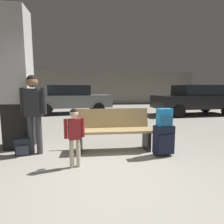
% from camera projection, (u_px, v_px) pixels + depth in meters
% --- Properties ---
extents(ground_plane, '(18.00, 18.00, 0.10)m').
position_uv_depth(ground_plane, '(97.00, 127.00, 6.42)').
color(ground_plane, gray).
extents(garage_back_wall, '(18.00, 0.12, 2.80)m').
position_uv_depth(garage_back_wall, '(91.00, 88.00, 14.93)').
color(garage_back_wall, gray).
rests_on(garage_back_wall, ground_plane).
extents(structural_pillar, '(0.57, 0.57, 3.03)m').
position_uv_depth(structural_pillar, '(17.00, 81.00, 3.95)').
color(structural_pillar, black).
rests_on(structural_pillar, ground_plane).
extents(bench, '(1.61, 0.57, 0.89)m').
position_uv_depth(bench, '(114.00, 130.00, 3.88)').
color(bench, tan).
rests_on(bench, ground_plane).
extents(suitcase, '(0.40, 0.26, 0.60)m').
position_uv_depth(suitcase, '(164.00, 140.00, 3.54)').
color(suitcase, '#191E33').
rests_on(suitcase, ground_plane).
extents(backpack_bright, '(0.30, 0.22, 0.34)m').
position_uv_depth(backpack_bright, '(165.00, 117.00, 3.48)').
color(backpack_bright, '#268CD8').
rests_on(backpack_bright, suitcase).
extents(child, '(0.33, 0.19, 1.01)m').
position_uv_depth(child, '(74.00, 131.00, 2.97)').
color(child, beige).
rests_on(child, ground_plane).
extents(adult, '(0.53, 0.26, 1.59)m').
position_uv_depth(adult, '(33.00, 106.00, 3.56)').
color(adult, '#38383D').
rests_on(adult, ground_plane).
extents(backpack_dark_floor, '(0.30, 0.23, 0.34)m').
position_uv_depth(backpack_dark_floor, '(23.00, 147.00, 3.59)').
color(backpack_dark_floor, '#1E232D').
rests_on(backpack_dark_floor, ground_plane).
extents(parked_car_side, '(4.16, 1.91, 1.51)m').
position_uv_depth(parked_car_side, '(195.00, 99.00, 9.16)').
color(parked_car_side, black).
rests_on(parked_car_side, ground_plane).
extents(parked_car_far, '(4.28, 2.20, 1.51)m').
position_uv_depth(parked_car_far, '(72.00, 98.00, 9.66)').
color(parked_car_far, slate).
rests_on(parked_car_far, ground_plane).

